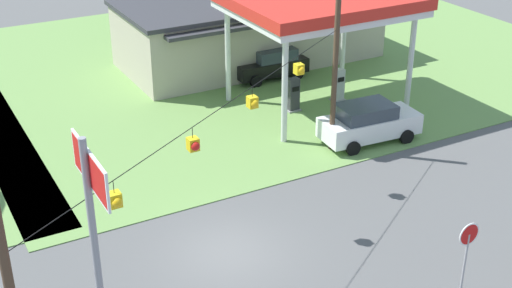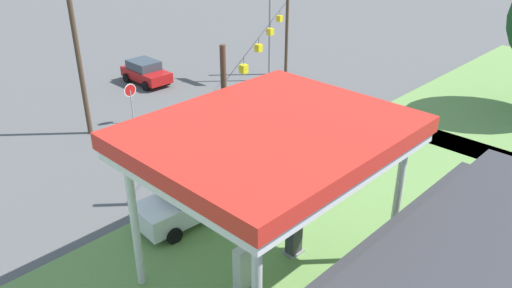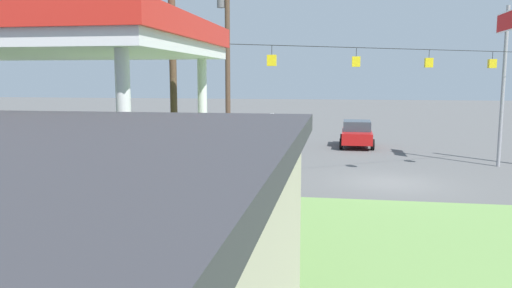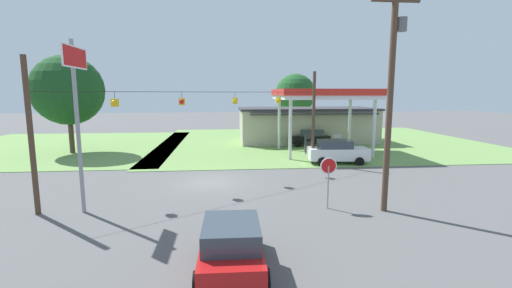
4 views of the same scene
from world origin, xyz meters
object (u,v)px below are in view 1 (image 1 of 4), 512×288
Objects in this scene: gas_station_store at (250,29)px; stop_sign_overhead at (95,228)px; fuel_pump_far at (338,86)px; car_at_pumps_front at (369,122)px; gas_station_canopy at (320,4)px; fuel_pump_near at (293,96)px; stop_sign_roadside at (468,242)px; car_at_pumps_rear at (270,63)px.

gas_station_store is 1.94× the size of stop_sign_overhead.
car_at_pumps_front is (-1.54, -4.65, 0.13)m from fuel_pump_far.
gas_station_canopy reaches higher than fuel_pump_near.
stop_sign_roadside is at bearing -2.84° from stop_sign_overhead.
car_at_pumps_rear is 1.70× the size of stop_sign_roadside.
stop_sign_overhead is (-15.43, -9.78, 4.62)m from car_at_pumps_front.
gas_station_canopy is 1.09× the size of stop_sign_overhead.
fuel_pump_far is 0.71× the size of stop_sign_roadside.
fuel_pump_near is at bearing 45.38° from stop_sign_overhead.
stop_sign_roadside is (-4.09, -19.65, 0.90)m from car_at_pumps_rear.
stop_sign_overhead is at bearing 52.88° from car_at_pumps_rear.
gas_station_canopy is at bearing 0.06° from fuel_pump_near.
car_at_pumps_front is at bearing -108.38° from fuel_pump_far.
fuel_pump_far is 0.37× the size of car_at_pumps_front.
fuel_pump_near is at bearing -100.43° from stop_sign_roadside.
gas_station_store is at bearing 91.59° from car_at_pumps_front.
car_at_pumps_front is (-0.54, -12.43, -0.99)m from gas_station_store.
stop_sign_roadside is at bearing 80.33° from car_at_pumps_rear.
car_at_pumps_front is 18.84m from stop_sign_overhead.
fuel_pump_far is at bearing 75.71° from car_at_pumps_front.
gas_station_canopy reaches higher than gas_station_store.
gas_station_canopy is 0.56× the size of gas_station_store.
fuel_pump_near is 0.42× the size of car_at_pumps_rear.
stop_sign_overhead reaches higher than gas_station_store.
stop_sign_roadside is at bearing -105.40° from gas_station_canopy.
stop_sign_roadside is 12.10m from stop_sign_overhead.
gas_station_canopy is at bearing -92.70° from gas_station_store.
car_at_pumps_front reaches higher than car_at_pumps_rear.
gas_station_canopy is 4.72m from fuel_pump_far.
gas_station_store is 3.22× the size of car_at_pumps_front.
fuel_pump_near is 2.74m from fuel_pump_far.
gas_station_canopy is at bearing 91.93° from car_at_pumps_front.
gas_station_store reaches higher than fuel_pump_far.
gas_station_store reaches higher than car_at_pumps_front.
car_at_pumps_rear is at bearing -101.75° from stop_sign_roadside.
stop_sign_roadside is 0.32× the size of stop_sign_overhead.
fuel_pump_far is at bearing 40.36° from stop_sign_overhead.
gas_station_store reaches higher than stop_sign_roadside.
stop_sign_overhead reaches higher than stop_sign_roadside.
car_at_pumps_rear is 25.06m from stop_sign_overhead.
stop_sign_overhead is (-14.24, -14.43, 4.75)m from fuel_pump_near.
fuel_pump_near reaches higher than car_at_pumps_rear.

